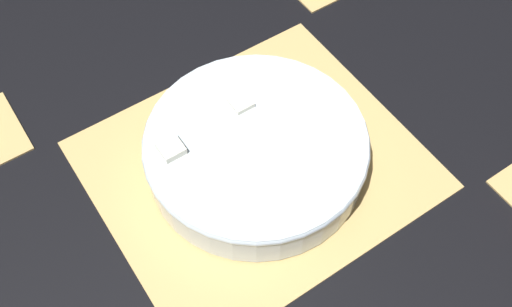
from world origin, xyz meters
TOP-DOWN VIEW (x-y plane):
  - ground_plane at (0.00, 0.00)m, footprint 6.00×6.00m
  - bamboo_mat_center at (0.00, 0.00)m, footprint 0.43×0.38m
  - fruit_salad_bowl at (0.00, 0.00)m, footprint 0.30×0.30m

SIDE VIEW (x-z plane):
  - ground_plane at x=0.00m, z-range 0.00..0.00m
  - bamboo_mat_center at x=0.00m, z-range 0.00..0.01m
  - fruit_salad_bowl at x=0.00m, z-range 0.01..0.08m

